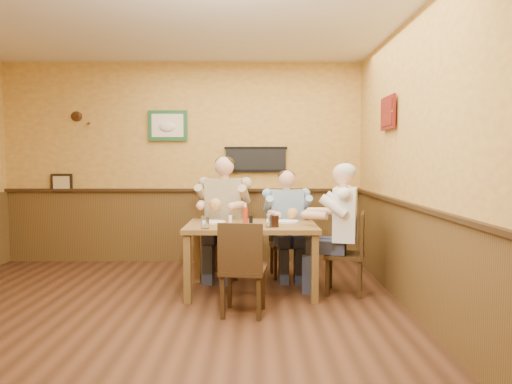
# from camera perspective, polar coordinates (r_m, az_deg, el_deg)

# --- Properties ---
(room) EXTENTS (5.02, 5.03, 2.81)m
(room) POSITION_cam_1_polar(r_m,az_deg,el_deg) (4.21, -12.32, 7.29)
(room) COLOR #351C0F
(room) RESTS_ON ground
(dining_table) EXTENTS (1.40, 0.90, 0.75)m
(dining_table) POSITION_cam_1_polar(r_m,az_deg,el_deg) (4.96, -0.58, -5.06)
(dining_table) COLOR brown
(dining_table) RESTS_ON ground
(chair_back_left) EXTENTS (0.50, 0.50, 0.93)m
(chair_back_left) POSITION_cam_1_polar(r_m,az_deg,el_deg) (5.68, -3.88, -5.85)
(chair_back_left) COLOR #372511
(chair_back_left) RESTS_ON ground
(chair_back_right) EXTENTS (0.42, 0.42, 0.83)m
(chair_back_right) POSITION_cam_1_polar(r_m,az_deg,el_deg) (5.68, 3.78, -6.40)
(chair_back_right) COLOR #372511
(chair_back_right) RESTS_ON ground
(chair_right_end) EXTENTS (0.50, 0.50, 0.88)m
(chair_right_end) POSITION_cam_1_polar(r_m,az_deg,el_deg) (5.04, 11.01, -7.49)
(chair_right_end) COLOR #372511
(chair_right_end) RESTS_ON ground
(chair_near_side) EXTENTS (0.46, 0.46, 0.88)m
(chair_near_side) POSITION_cam_1_polar(r_m,az_deg,el_deg) (4.30, -1.57, -9.42)
(chair_near_side) COLOR #372511
(chair_near_side) RESTS_ON ground
(diner_tan_shirt) EXTENTS (0.72, 0.72, 1.34)m
(diner_tan_shirt) POSITION_cam_1_polar(r_m,az_deg,el_deg) (5.65, -3.89, -3.85)
(diner_tan_shirt) COLOR tan
(diner_tan_shirt) RESTS_ON ground
(diner_blue_polo) EXTENTS (0.60, 0.60, 1.18)m
(diner_blue_polo) POSITION_cam_1_polar(r_m,az_deg,el_deg) (5.65, 3.79, -4.62)
(diner_blue_polo) COLOR #7D9CBB
(diner_blue_polo) RESTS_ON ground
(diner_white_elder) EXTENTS (0.71, 0.71, 1.26)m
(diner_white_elder) POSITION_cam_1_polar(r_m,az_deg,el_deg) (5.01, 11.04, -5.36)
(diner_white_elder) COLOR white
(diner_white_elder) RESTS_ON ground
(water_glass_left) EXTENTS (0.09, 0.09, 0.12)m
(water_glass_left) POSITION_cam_1_polar(r_m,az_deg,el_deg) (4.63, -6.39, -3.81)
(water_glass_left) COLOR white
(water_glass_left) RESTS_ON dining_table
(water_glass_mid) EXTENTS (0.10, 0.10, 0.14)m
(water_glass_mid) POSITION_cam_1_polar(r_m,az_deg,el_deg) (4.71, 1.76, -3.58)
(water_glass_mid) COLOR white
(water_glass_mid) RESTS_ON dining_table
(cola_tumbler) EXTENTS (0.11, 0.11, 0.12)m
(cola_tumbler) POSITION_cam_1_polar(r_m,az_deg,el_deg) (4.72, 2.31, -3.66)
(cola_tumbler) COLOR black
(cola_tumbler) RESTS_ON dining_table
(hot_sauce_bottle) EXTENTS (0.06, 0.06, 0.20)m
(hot_sauce_bottle) POSITION_cam_1_polar(r_m,az_deg,el_deg) (4.97, -1.35, -2.80)
(hot_sauce_bottle) COLOR red
(hot_sauce_bottle) RESTS_ON dining_table
(salt_shaker) EXTENTS (0.04, 0.04, 0.09)m
(salt_shaker) POSITION_cam_1_polar(r_m,az_deg,el_deg) (4.96, -3.23, -3.46)
(salt_shaker) COLOR white
(salt_shaker) RESTS_ON dining_table
(pepper_shaker) EXTENTS (0.05, 0.05, 0.10)m
(pepper_shaker) POSITION_cam_1_polar(r_m,az_deg,el_deg) (4.87, -0.64, -3.54)
(pepper_shaker) COLOR black
(pepper_shaker) RESTS_ON dining_table
(plate_far_left) EXTENTS (0.35, 0.35, 0.02)m
(plate_far_left) POSITION_cam_1_polar(r_m,az_deg,el_deg) (5.06, -5.35, -3.75)
(plate_far_left) COLOR silver
(plate_far_left) RESTS_ON dining_table
(plate_far_right) EXTENTS (0.32, 0.32, 0.02)m
(plate_far_right) POSITION_cam_1_polar(r_m,az_deg,el_deg) (5.09, 3.87, -3.68)
(plate_far_right) COLOR white
(plate_far_right) RESTS_ON dining_table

